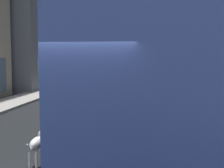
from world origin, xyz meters
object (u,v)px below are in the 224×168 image
object	(u,v)px
car_black_suv	(115,73)
box_truck	(127,71)
car_silver_sedan	(78,83)
transit_bus	(129,77)
dalmatian_dog	(37,143)
car_white_van	(111,75)
pedestrian_with_handbag	(211,90)

from	to	relation	value
car_black_suv	box_truck	world-z (taller)	box_truck
car_silver_sedan	car_black_suv	xyz separation A→B (m)	(1.60, 32.00, -0.00)
transit_bus	dalmatian_dog	bearing A→B (deg)	-116.99
transit_bus	car_white_van	bearing A→B (deg)	94.74
box_truck	pedestrian_with_handbag	size ratio (longest dim) A/B	4.44
car_silver_sedan	box_truck	world-z (taller)	box_truck
car_black_suv	dalmatian_dog	bearing A→B (deg)	-89.51
transit_bus	box_truck	xyz separation A→B (m)	(0.00, 21.66, -0.11)
car_silver_sedan	box_truck	distance (m)	11.61
transit_bus	car_black_suv	bearing A→B (deg)	93.21
pedestrian_with_handbag	car_black_suv	bearing A→B (deg)	99.35
car_white_van	box_truck	world-z (taller)	box_truck
dalmatian_dog	pedestrian_with_handbag	bearing A→B (deg)	49.76
transit_bus	car_white_van	size ratio (longest dim) A/B	2.63
transit_bus	car_white_van	xyz separation A→B (m)	(-2.40, 28.92, -0.95)
car_silver_sedan	pedestrian_with_handbag	world-z (taller)	pedestrian_with_handbag
car_white_van	box_truck	distance (m)	7.70
transit_bus	dalmatian_dog	size ratio (longest dim) A/B	11.98
transit_bus	car_black_suv	distance (m)	42.87
car_white_van	dalmatian_dog	xyz separation A→B (m)	(0.40, -32.85, -0.31)
transit_bus	car_white_van	world-z (taller)	transit_bus
car_black_suv	car_silver_sedan	bearing A→B (deg)	-92.86
car_black_suv	pedestrian_with_handbag	size ratio (longest dim) A/B	2.38
dalmatian_dog	pedestrian_with_handbag	xyz separation A→B (m)	(6.10, 7.21, 0.50)
car_silver_sedan	pedestrian_with_handbag	size ratio (longest dim) A/B	2.75
transit_bus	car_black_suv	world-z (taller)	transit_bus
transit_bus	car_silver_sedan	xyz separation A→B (m)	(-4.00, 10.79, -0.95)
box_truck	dalmatian_dog	xyz separation A→B (m)	(-2.00, -25.59, -1.15)
transit_bus	car_silver_sedan	bearing A→B (deg)	110.34
transit_bus	pedestrian_with_handbag	bearing A→B (deg)	38.67
car_silver_sedan	car_white_van	bearing A→B (deg)	84.96
car_silver_sedan	box_truck	xyz separation A→B (m)	(4.00, 10.87, 0.84)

